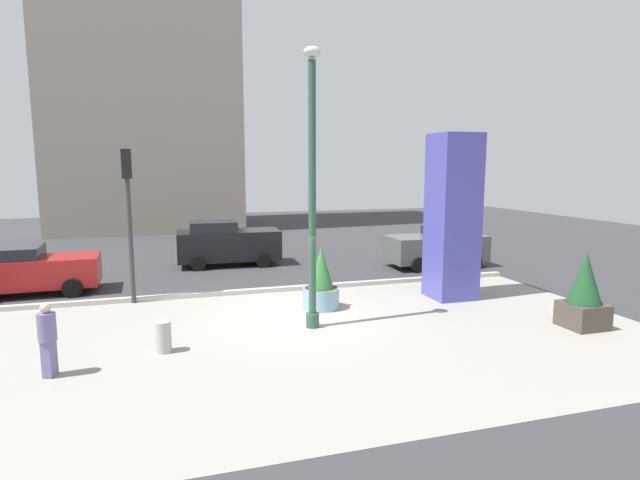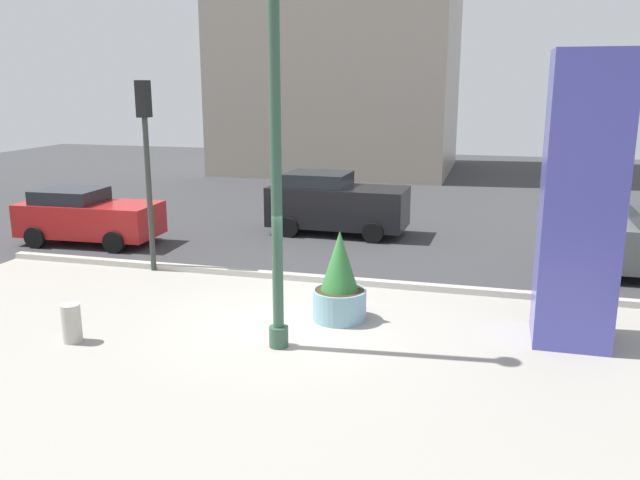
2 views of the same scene
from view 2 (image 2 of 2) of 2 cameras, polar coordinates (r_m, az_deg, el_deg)
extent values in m
plane|color=#38383A|center=(16.99, 1.45, -2.88)|extent=(60.00, 60.00, 0.00)
cube|color=#9E998E|center=(11.60, -5.74, -10.97)|extent=(18.00, 10.00, 0.02)
cube|color=#B7B2A8|center=(16.15, 0.71, -3.46)|extent=(18.00, 0.24, 0.16)
cylinder|color=#335642|center=(12.33, -3.61, -8.39)|extent=(0.36, 0.36, 0.40)
cylinder|color=#335642|center=(11.52, -3.85, 7.00)|extent=(0.20, 0.20, 6.99)
cube|color=#4C4CAD|center=(12.83, 21.75, 3.09)|extent=(1.37, 1.37, 5.37)
cylinder|color=#7AA8B7|center=(13.62, 1.69, -5.65)|extent=(1.11, 1.11, 0.65)
cylinder|color=#382819|center=(13.53, 1.70, -4.42)|extent=(1.02, 1.02, 0.04)
cone|color=#2D6B33|center=(13.34, 1.72, -1.81)|extent=(0.78, 0.78, 1.24)
cylinder|color=#B2ADA3|center=(13.32, -20.79, -6.79)|extent=(0.36, 0.36, 0.75)
cylinder|color=#333833|center=(17.33, -14.62, 3.73)|extent=(0.14, 0.14, 3.96)
cube|color=black|center=(17.11, -15.11, 11.77)|extent=(0.28, 0.32, 0.90)
sphere|color=red|center=(17.26, -14.83, 11.80)|extent=(0.18, 0.18, 0.18)
cube|color=black|center=(21.23, 1.58, 2.96)|extent=(4.46, 1.99, 1.27)
cube|color=#1E2328|center=(21.27, -0.13, 5.31)|extent=(2.03, 1.70, 0.44)
cylinder|color=black|center=(21.94, 5.66, 1.68)|extent=(0.65, 0.24, 0.64)
cylinder|color=black|center=(20.14, 4.63, 0.64)|extent=(0.65, 0.24, 0.64)
cylinder|color=black|center=(22.60, -1.16, 2.10)|extent=(0.65, 0.24, 0.64)
cylinder|color=black|center=(20.86, -2.73, 1.12)|extent=(0.65, 0.24, 0.64)
cube|color=red|center=(21.14, -19.35, 1.76)|extent=(4.23, 2.00, 0.98)
cube|color=#1E2328|center=(21.36, -20.92, 3.64)|extent=(1.93, 1.69, 0.40)
cylinder|color=black|center=(21.37, -15.02, 0.96)|extent=(0.65, 0.24, 0.64)
cylinder|color=black|center=(19.81, -17.48, -0.17)|extent=(0.65, 0.24, 0.64)
cylinder|color=black|center=(22.68, -20.81, 1.25)|extent=(0.65, 0.24, 0.64)
cylinder|color=black|center=(21.21, -23.52, 0.20)|extent=(0.65, 0.24, 0.64)
cylinder|color=black|center=(17.22, 22.59, -2.61)|extent=(0.64, 0.22, 0.64)
cylinder|color=black|center=(19.04, 21.91, -1.07)|extent=(0.64, 0.22, 0.64)
camera|label=1|loc=(7.54, -88.38, -3.38)|focal=28.28mm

